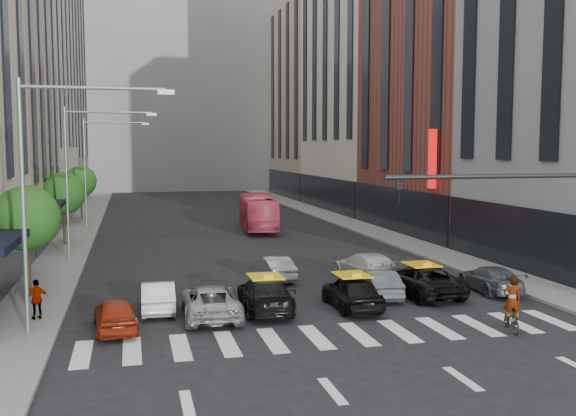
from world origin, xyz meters
TOP-DOWN VIEW (x-y plane):
  - ground at (0.00, 0.00)m, footprint 160.00×160.00m
  - sidewalk_left at (-11.50, 30.00)m, footprint 3.00×96.00m
  - sidewalk_right at (11.50, 30.00)m, footprint 3.00×96.00m
  - building_left_c at (-17.00, 46.00)m, footprint 8.00×20.00m
  - building_left_d at (-17.00, 65.00)m, footprint 8.00×18.00m
  - building_right_b at (17.00, 27.00)m, footprint 8.00×18.00m
  - building_right_c at (17.00, 46.00)m, footprint 8.00×20.00m
  - building_right_d at (17.00, 65.00)m, footprint 8.00×18.00m
  - building_far at (0.00, 85.00)m, footprint 30.00×10.00m
  - tree_near at (-11.80, 10.00)m, footprint 2.88×2.88m
  - tree_mid at (-11.80, 26.00)m, footprint 2.88×2.88m
  - tree_far at (-11.80, 42.00)m, footprint 2.88×2.88m
  - streetlamp_near at (-10.04, 4.00)m, footprint 5.38×0.25m
  - streetlamp_mid at (-10.04, 20.00)m, footprint 5.38×0.25m
  - streetlamp_far at (-10.04, 36.00)m, footprint 5.38×0.25m
  - liberty_sign at (12.60, 20.00)m, footprint 0.30×0.70m
  - car_red at (-7.98, 4.08)m, footprint 1.78×3.78m
  - car_white_front at (-6.33, 6.62)m, footprint 1.40×3.82m
  - car_silver at (-4.32, 5.09)m, footprint 2.35×4.81m
  - taxi_left at (-1.99, 5.63)m, footprint 2.29×5.00m
  - taxi_center at (1.60, 5.07)m, footprint 1.68×4.18m
  - car_grey_mid at (3.45, 6.81)m, footprint 1.68×3.95m
  - taxi_right at (5.53, 6.70)m, footprint 2.60×5.16m
  - car_grey_curb at (9.00, 6.55)m, footprint 2.00×4.30m
  - car_row2_left at (-0.36, 11.59)m, footprint 1.77×3.93m
  - car_row2_right at (4.20, 10.23)m, footprint 2.45×5.17m
  - bus at (2.83, 31.82)m, footprint 3.44×10.49m
  - motorcycle at (6.18, 0.49)m, footprint 0.94×1.68m
  - rider at (6.18, 0.49)m, footprint 0.75×0.59m
  - pedestrian_far at (-10.93, 5.90)m, footprint 0.98×0.70m

SIDE VIEW (x-z plane):
  - ground at x=0.00m, z-range 0.00..0.00m
  - sidewalk_left at x=-11.50m, z-range 0.00..0.15m
  - sidewalk_right at x=11.50m, z-range 0.00..0.15m
  - motorcycle at x=6.18m, z-range 0.00..0.83m
  - car_grey_curb at x=9.00m, z-range 0.00..1.22m
  - car_white_front at x=-6.33m, z-range 0.00..1.25m
  - car_red at x=-7.98m, z-range 0.00..1.25m
  - car_row2_left at x=-0.36m, z-range 0.00..1.25m
  - car_grey_mid at x=3.45m, z-range 0.00..1.27m
  - car_silver at x=-4.32m, z-range 0.00..1.31m
  - taxi_right at x=5.53m, z-range 0.00..1.40m
  - taxi_left at x=-1.99m, z-range 0.00..1.42m
  - taxi_center at x=1.60m, z-range 0.00..1.42m
  - car_row2_right at x=4.20m, z-range 0.00..1.46m
  - pedestrian_far at x=-10.93m, z-range 0.15..1.69m
  - bus at x=2.83m, z-range 0.00..2.87m
  - rider at x=6.18m, z-range 0.83..2.66m
  - tree_near at x=-11.80m, z-range 1.18..6.13m
  - tree_mid at x=-11.80m, z-range 1.18..6.13m
  - tree_far at x=-11.80m, z-range 1.18..6.13m
  - streetlamp_near at x=-10.04m, z-range 1.40..10.40m
  - streetlamp_mid at x=-10.04m, z-range 1.40..10.40m
  - streetlamp_far at x=-10.04m, z-range 1.40..10.40m
  - liberty_sign at x=12.60m, z-range 4.00..8.00m
  - building_right_b at x=17.00m, z-range 0.00..26.00m
  - building_right_d at x=17.00m, z-range 0.00..28.00m
  - building_left_d at x=-17.00m, z-range 0.00..30.00m
  - building_left_c at x=-17.00m, z-range 0.00..36.00m
  - building_far at x=0.00m, z-range 0.00..36.00m
  - building_right_c at x=17.00m, z-range 0.00..40.00m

